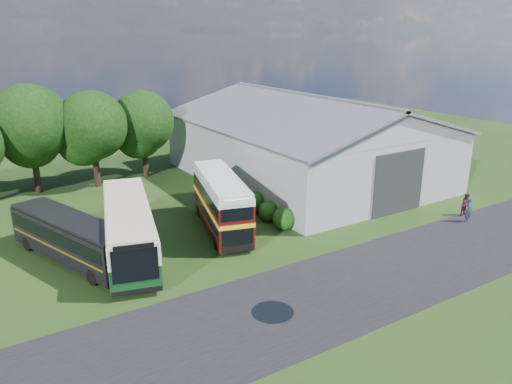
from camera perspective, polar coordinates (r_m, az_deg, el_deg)
ground at (r=29.26m, az=1.04°, el=-10.16°), size 120.00×120.00×0.00m
asphalt_road at (r=28.82m, az=9.48°, el=-10.91°), size 60.00×8.00×0.02m
puddle at (r=26.38m, az=1.90°, el=-13.58°), size 2.20×2.20×0.01m
storage_shed at (r=48.52m, az=5.58°, el=6.44°), size 18.80×24.80×8.15m
tree_mid at (r=47.38m, az=-24.47°, el=7.13°), size 6.80×6.80×9.60m
tree_right_a at (r=47.41m, az=-18.22°, el=7.23°), size 6.26×6.26×8.83m
tree_right_b at (r=49.62m, az=-12.82°, el=7.83°), size 5.98×5.98×8.45m
shrub_front at (r=36.63m, az=3.23°, el=-4.19°), size 1.70×1.70×1.70m
shrub_mid at (r=38.15m, az=1.49°, el=-3.24°), size 1.60×1.60×1.60m
shrub_back at (r=39.72m, az=-0.11°, el=-2.35°), size 1.80×1.80×1.80m
bus_green_single at (r=32.91m, az=-14.34°, el=-4.01°), size 5.95×12.51×3.36m
bus_maroon_double at (r=35.74m, az=-4.00°, el=-1.30°), size 4.91×9.76×4.07m
bus_dark_single at (r=33.10m, az=-20.31°, el=-4.95°), size 5.64×10.71×2.89m
visitor_a at (r=40.78m, az=23.12°, el=-1.91°), size 0.82×0.74×1.88m
visitor_b at (r=42.10m, az=22.91°, el=-1.33°), size 0.88×0.69×1.81m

